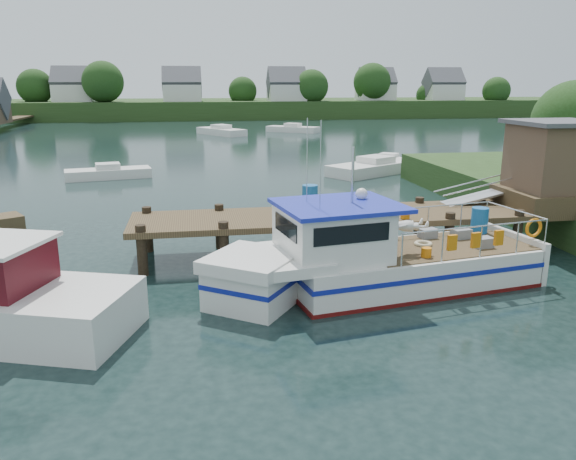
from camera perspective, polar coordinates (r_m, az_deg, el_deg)
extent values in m
plane|color=black|center=(19.50, 2.16, -2.47)|extent=(160.00, 160.00, 0.00)
cylinder|color=#332114|center=(30.39, 26.53, 5.16)|extent=(0.50, 0.50, 3.05)
sphere|color=#1E3E16|center=(30.15, 27.07, 9.73)|extent=(3.90, 3.90, 3.90)
cube|color=#27411A|center=(102.39, -7.70, 12.13)|extent=(140.00, 24.00, 3.00)
cylinder|color=#332114|center=(100.25, -24.13, 11.36)|extent=(0.60, 0.60, 4.20)
sphere|color=#1E3E16|center=(100.18, -24.32, 13.13)|extent=(5.54, 5.54, 5.54)
cylinder|color=#332114|center=(94.21, -18.12, 11.95)|extent=(0.60, 0.60, 4.80)
sphere|color=#1E3E16|center=(94.15, -18.29, 14.11)|extent=(6.34, 6.34, 6.34)
cylinder|color=#332114|center=(95.35, -11.22, 11.87)|extent=(0.60, 0.60, 3.00)
sphere|color=#1E3E16|center=(95.27, -11.29, 13.20)|extent=(3.96, 3.96, 3.96)
cylinder|color=#332114|center=(97.71, -4.59, 12.33)|extent=(0.60, 0.60, 3.60)
sphere|color=#1E3E16|center=(97.64, -4.63, 13.90)|extent=(4.75, 4.75, 4.75)
cylinder|color=#332114|center=(95.39, 2.38, 12.49)|extent=(0.60, 0.60, 4.20)
sphere|color=#1E3E16|center=(95.32, 2.40, 14.36)|extent=(5.54, 5.54, 5.54)
cylinder|color=#332114|center=(100.16, 8.46, 12.62)|extent=(0.60, 0.60, 4.80)
sphere|color=#1E3E16|center=(100.10, 8.54, 14.66)|extent=(6.34, 6.34, 6.34)
cylinder|color=#332114|center=(105.94, 13.89, 11.98)|extent=(0.60, 0.60, 3.00)
sphere|color=#1E3E16|center=(105.88, 13.97, 13.18)|extent=(3.96, 3.96, 3.96)
cylinder|color=#332114|center=(107.24, 20.28, 11.70)|extent=(0.60, 0.60, 3.60)
sphere|color=#1E3E16|center=(107.18, 20.41, 13.12)|extent=(4.75, 4.75, 4.75)
cube|color=silver|center=(97.94, -20.91, 12.74)|extent=(6.00, 5.00, 3.00)
cube|color=#47474C|center=(97.92, -21.01, 13.85)|extent=(6.20, 5.09, 5.09)
cube|color=silver|center=(95.25, -10.68, 13.40)|extent=(6.00, 5.00, 3.00)
cube|color=#47474C|center=(95.24, -10.73, 14.54)|extent=(6.20, 5.09, 5.09)
cube|color=silver|center=(95.57, -0.15, 13.65)|extent=(6.00, 5.00, 3.00)
cube|color=#47474C|center=(95.55, -0.15, 14.79)|extent=(6.20, 5.09, 5.09)
cube|color=silver|center=(101.38, 8.87, 13.54)|extent=(6.00, 5.00, 3.00)
cube|color=#47474C|center=(101.37, 8.91, 14.61)|extent=(6.20, 5.09, 5.09)
cube|color=silver|center=(104.86, 15.45, 13.23)|extent=(6.00, 5.00, 3.00)
cube|color=#47474C|center=(104.84, 15.52, 14.26)|extent=(6.20, 5.09, 5.09)
cube|color=#473722|center=(85.83, -26.45, 10.02)|extent=(2.20, 20.00, 0.25)
cube|color=#473722|center=(19.66, 7.91, 1.47)|extent=(16.00, 3.00, 0.20)
cylinder|color=black|center=(17.76, -14.59, -2.49)|extent=(0.32, 0.32, 1.90)
cylinder|color=black|center=(20.25, -14.02, -0.34)|extent=(0.32, 0.32, 1.90)
cylinder|color=black|center=(17.70, -6.51, -2.15)|extent=(0.32, 0.32, 1.90)
cylinder|color=black|center=(20.20, -6.95, -0.04)|extent=(0.32, 0.32, 1.90)
cylinder|color=black|center=(18.00, 1.46, -1.77)|extent=(0.32, 0.32, 1.90)
cylinder|color=black|center=(20.46, 0.06, 0.26)|extent=(0.32, 0.32, 1.90)
cylinder|color=black|center=(18.63, 9.03, -1.39)|extent=(0.32, 0.32, 1.90)
cylinder|color=black|center=(21.02, 6.79, 0.54)|extent=(0.32, 0.32, 1.90)
cylinder|color=black|center=(19.56, 15.99, -1.01)|extent=(0.32, 0.32, 1.90)
cylinder|color=black|center=(21.85, 13.10, 0.80)|extent=(0.32, 0.32, 1.90)
cylinder|color=black|center=(20.75, 22.24, -0.65)|extent=(0.32, 0.32, 1.90)
cylinder|color=black|center=(22.92, 18.88, 1.03)|extent=(0.32, 0.32, 1.90)
cylinder|color=black|center=(24.20, 24.09, 1.23)|extent=(0.32, 0.32, 1.90)
cube|color=#473722|center=(22.67, 25.10, 3.01)|extent=(3.20, 3.00, 0.60)
cube|color=brown|center=(22.46, 25.49, 6.50)|extent=(2.60, 2.60, 2.40)
cube|color=#47474C|center=(22.35, 25.86, 9.79)|extent=(3.00, 3.00, 0.15)
cube|color=#A5A8AD|center=(22.23, 18.89, 3.27)|extent=(3.34, 0.90, 0.79)
cylinder|color=silver|center=(21.80, 19.49, 4.34)|extent=(3.34, 0.05, 0.76)
cylinder|color=silver|center=(22.49, 18.52, 4.72)|extent=(3.34, 0.05, 0.76)
cube|color=slate|center=(18.38, 5.89, 1.44)|extent=(0.60, 0.40, 0.30)
cube|color=slate|center=(18.86, 8.66, 1.69)|extent=(0.60, 0.40, 0.30)
cylinder|color=orange|center=(18.92, 11.82, 1.55)|extent=(0.30, 0.30, 0.28)
cylinder|color=#155492|center=(19.94, 2.24, 3.37)|extent=(0.56, 0.56, 0.85)
cube|color=silver|center=(16.78, 12.16, -3.73)|extent=(7.46, 3.96, 1.09)
cube|color=silver|center=(14.97, -3.62, -5.69)|extent=(2.80, 2.80, 1.09)
cube|color=silver|center=(14.75, -3.67, -3.19)|extent=(3.05, 3.08, 0.33)
cube|color=silver|center=(15.02, -0.18, -2.94)|extent=(2.31, 2.97, 0.28)
cube|color=navy|center=(16.73, 12.18, -3.28)|extent=(7.56, 4.01, 0.13)
cube|color=navy|center=(14.92, -3.63, -5.20)|extent=(2.85, 2.85, 0.13)
cube|color=#540D0C|center=(16.94, 12.07, -5.32)|extent=(7.56, 3.99, 0.13)
cube|color=#473722|center=(17.22, 15.50, -1.54)|extent=(5.46, 3.35, 0.04)
cube|color=silver|center=(18.87, 21.82, -2.11)|extent=(0.65, 2.83, 1.28)
cube|color=silver|center=(15.32, 4.50, -0.31)|extent=(3.01, 2.86, 1.42)
cube|color=black|center=(14.16, 6.52, -0.43)|extent=(2.06, 0.38, 0.47)
cube|color=black|center=(16.35, 2.79, 1.71)|extent=(2.06, 0.38, 0.47)
cube|color=black|center=(14.77, -0.22, 0.31)|extent=(0.32, 1.69, 0.47)
cube|color=#1C28AE|center=(15.21, 5.21, 2.50)|extent=(3.62, 3.23, 0.11)
cylinder|color=silver|center=(15.22, 6.59, 5.55)|extent=(0.09, 0.09, 1.51)
cylinder|color=silver|center=(14.28, 3.32, 6.56)|extent=(0.03, 0.03, 2.27)
cylinder|color=silver|center=(15.15, 1.95, 7.04)|extent=(0.03, 0.03, 2.27)
sphere|color=silver|center=(15.87, 7.48, 3.64)|extent=(0.39, 0.39, 0.34)
cylinder|color=silver|center=(16.06, 18.74, 0.34)|extent=(4.67, 0.81, 0.04)
cylinder|color=silver|center=(18.13, 13.75, 2.28)|extent=(4.67, 0.81, 0.04)
cylinder|color=silver|center=(18.54, 22.17, 1.88)|extent=(0.47, 2.57, 0.04)
cylinder|color=silver|center=(14.90, 11.51, -2.04)|extent=(0.05, 0.05, 0.90)
cylinder|color=silver|center=(17.11, 7.10, 0.32)|extent=(0.05, 0.05, 0.90)
cylinder|color=silver|center=(15.55, 15.42, -1.58)|extent=(0.05, 0.05, 0.90)
cylinder|color=silver|center=(17.67, 10.69, 0.64)|extent=(0.05, 0.05, 0.90)
cylinder|color=silver|center=(16.26, 19.00, -1.15)|extent=(0.05, 0.05, 0.90)
cylinder|color=silver|center=(18.30, 14.04, 0.94)|extent=(0.05, 0.05, 0.90)
cylinder|color=silver|center=(17.03, 22.27, -0.75)|extent=(0.05, 0.05, 0.90)
cylinder|color=silver|center=(18.99, 17.15, 1.21)|extent=(0.05, 0.05, 0.90)
cylinder|color=silver|center=(17.69, 24.70, -0.46)|extent=(0.05, 0.05, 0.90)
cylinder|color=silver|center=(19.59, 19.50, 1.42)|extent=(0.05, 0.05, 0.90)
cube|color=slate|center=(17.29, 19.18, -1.21)|extent=(0.62, 0.47, 0.30)
cube|color=slate|center=(18.08, 17.17, -0.36)|extent=(0.62, 0.47, 0.30)
cube|color=slate|center=(17.85, 14.00, -0.33)|extent=(0.57, 0.44, 0.30)
cylinder|color=#155492|center=(18.87, 18.88, 0.92)|extent=(0.61, 0.61, 0.83)
cylinder|color=orange|center=(15.89, 13.87, -2.25)|extent=(0.33, 0.33, 0.28)
torus|color=#BFB28C|center=(17.04, 13.58, -1.38)|extent=(0.61, 0.61, 0.11)
torus|color=orange|center=(18.10, 23.70, 0.20)|extent=(0.59, 0.19, 0.59)
cube|color=orange|center=(15.67, 16.33, -1.25)|extent=(0.28, 0.14, 0.43)
cube|color=orange|center=(16.11, 18.53, -0.99)|extent=(0.28, 0.14, 0.43)
cube|color=orange|center=(16.58, 20.61, -0.74)|extent=(0.28, 0.14, 0.43)
imported|color=silver|center=(15.88, 11.19, 0.45)|extent=(0.49, 0.66, 1.66)
cube|color=silver|center=(69.02, 0.49, 10.20)|extent=(6.41, 5.32, 0.68)
cube|color=silver|center=(68.98, 0.49, 10.62)|extent=(2.31, 2.24, 0.44)
cube|color=silver|center=(36.85, -17.78, 5.49)|extent=(5.35, 2.71, 0.60)
cube|color=silver|center=(36.79, -17.84, 6.18)|extent=(1.64, 1.48, 0.38)
cube|color=silver|center=(40.78, 10.18, 6.78)|extent=(4.24, 3.81, 0.60)
cube|color=silver|center=(40.72, 10.21, 7.42)|extent=(1.58, 1.55, 0.38)
cube|color=silver|center=(37.50, 8.88, 6.25)|extent=(7.35, 5.77, 0.71)
cube|color=silver|center=(37.43, 8.92, 7.07)|extent=(2.59, 2.50, 0.46)
cube|color=silver|center=(65.63, -6.79, 9.89)|extent=(5.58, 7.10, 0.74)
cube|color=silver|center=(65.59, -6.81, 10.38)|extent=(2.42, 2.51, 0.48)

